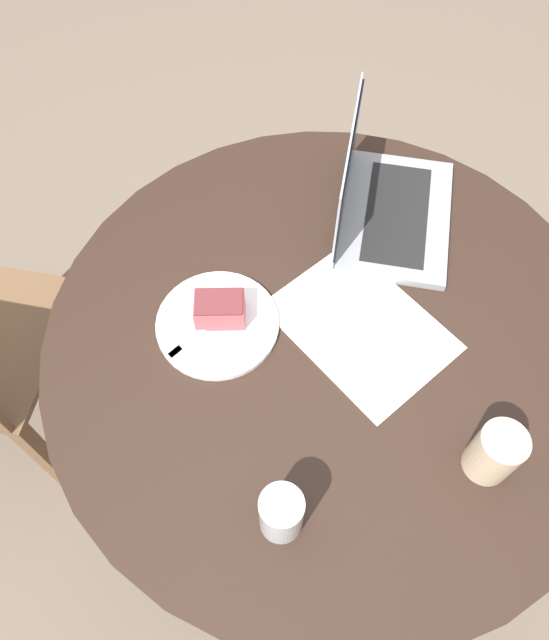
# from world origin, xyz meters

# --- Properties ---
(ground_plane) EXTENTS (12.00, 12.00, 0.00)m
(ground_plane) POSITION_xyz_m (0.00, 0.00, 0.00)
(ground_plane) COLOR #6B5B4C
(dining_table) EXTENTS (1.07, 1.07, 0.76)m
(dining_table) POSITION_xyz_m (0.00, 0.00, 0.59)
(dining_table) COLOR black
(dining_table) RESTS_ON ground_plane
(paper_document) EXTENTS (0.36, 0.30, 0.00)m
(paper_document) POSITION_xyz_m (0.01, 0.06, 0.77)
(paper_document) COLOR white
(paper_document) RESTS_ON dining_table
(plate) EXTENTS (0.23, 0.23, 0.01)m
(plate) POSITION_xyz_m (-0.11, -0.18, 0.77)
(plate) COLOR white
(plate) RESTS_ON dining_table
(cake_slice) EXTENTS (0.09, 0.11, 0.06)m
(cake_slice) POSITION_xyz_m (-0.12, -0.17, 0.80)
(cake_slice) COLOR #B74C51
(cake_slice) RESTS_ON plate
(fork) EXTENTS (0.07, 0.17, 0.00)m
(fork) POSITION_xyz_m (-0.10, -0.22, 0.78)
(fork) COLOR silver
(fork) RESTS_ON plate
(coffee_glass) EXTENTS (0.08, 0.08, 0.11)m
(coffee_glass) POSITION_xyz_m (0.32, 0.11, 0.82)
(coffee_glass) COLOR #C6AD89
(coffee_glass) RESTS_ON dining_table
(water_glass) EXTENTS (0.07, 0.07, 0.11)m
(water_glass) POSITION_xyz_m (0.26, -0.23, 0.82)
(water_glass) COLOR silver
(water_glass) RESTS_ON dining_table
(laptop) EXTENTS (0.39, 0.37, 0.22)m
(laptop) POSITION_xyz_m (-0.20, 0.23, 0.80)
(laptop) COLOR gray
(laptop) RESTS_ON dining_table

